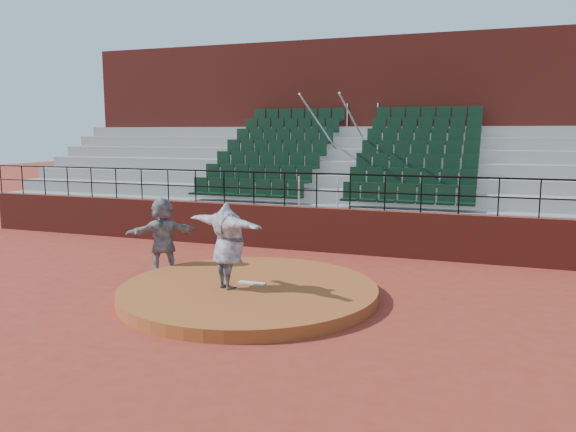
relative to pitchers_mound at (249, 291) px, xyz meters
name	(u,v)px	position (x,y,z in m)	size (l,w,h in m)	color
ground	(249,297)	(0.00, 0.00, -0.12)	(90.00, 90.00, 0.00)	maroon
pitchers_mound	(249,291)	(0.00, 0.00, 0.00)	(5.50, 5.50, 0.25)	#9F4F23
pitching_rubber	(252,283)	(0.00, 0.15, 0.14)	(0.60, 0.15, 0.03)	white
boundary_wall	(316,229)	(0.00, 5.00, 0.53)	(24.00, 0.30, 1.30)	maroon
wall_railing	(317,183)	(0.00, 5.00, 1.90)	(24.04, 0.05, 1.03)	black
seating_deck	(346,190)	(0.00, 8.64, 1.33)	(24.00, 5.97, 4.63)	gray
press_box_facade	(370,131)	(0.00, 12.60, 3.43)	(24.00, 3.00, 7.10)	maroon
pitcher	(228,246)	(-0.32, -0.32, 1.03)	(2.23, 0.61, 1.81)	black
fielder	(163,235)	(-2.85, 1.20, 0.83)	(1.77, 0.56, 1.91)	black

